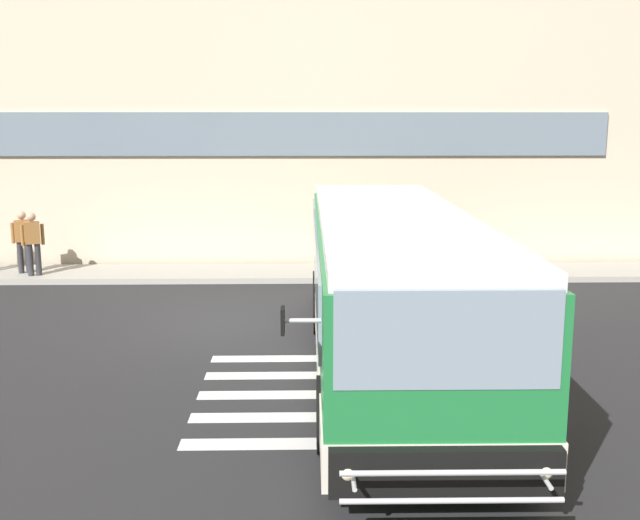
{
  "coord_description": "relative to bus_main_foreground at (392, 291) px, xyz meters",
  "views": [
    {
      "loc": [
        1.47,
        -15.41,
        4.27
      ],
      "look_at": [
        1.78,
        -0.8,
        1.5
      ],
      "focal_mm": 42.45,
      "sensor_mm": 36.0,
      "label": 1
    }
  ],
  "objects": [
    {
      "name": "ground_plane",
      "position": [
        -2.96,
        2.83,
        -1.34
      ],
      "size": [
        80.0,
        90.0,
        0.02
      ],
      "primitive_type": "cube",
      "color": "#232326",
      "rests_on": "ground"
    },
    {
      "name": "bay_paint_stripes",
      "position": [
        -0.96,
        -1.37,
        -1.33
      ],
      "size": [
        4.4,
        3.96,
        0.01
      ],
      "color": "silver",
      "rests_on": "ground"
    },
    {
      "name": "terminal_building",
      "position": [
        -3.66,
        14.48,
        2.81
      ],
      "size": [
        25.76,
        13.8,
        8.3
      ],
      "color": "beige",
      "rests_on": "ground"
    },
    {
      "name": "boarding_curb",
      "position": [
        -2.96,
        7.63,
        -1.26
      ],
      "size": [
        27.96,
        2.0,
        0.15
      ],
      "primitive_type": "cube",
      "color": "#9E9B93",
      "rests_on": "ground"
    },
    {
      "name": "bus_main_foreground",
      "position": [
        0.0,
        0.0,
        0.0
      ],
      "size": [
        3.08,
        10.98,
        2.7
      ],
      "color": "#1E7238",
      "rests_on": "ground"
    },
    {
      "name": "passenger_by_doorway",
      "position": [
        -8.99,
        7.48,
        -0.22
      ],
      "size": [
        0.58,
        0.42,
        1.68
      ],
      "color": "#2D2D33",
      "rests_on": "boarding_curb"
    },
    {
      "name": "passenger_at_curb_edge",
      "position": [
        -8.61,
        7.11,
        -0.25
      ],
      "size": [
        0.56,
        0.33,
        1.68
      ],
      "color": "#2D2D33",
      "rests_on": "boarding_curb"
    }
  ]
}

